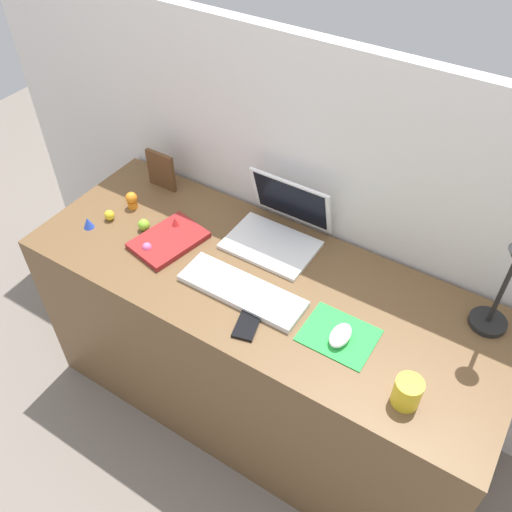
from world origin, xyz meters
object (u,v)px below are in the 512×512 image
toy_figurine_blue (88,223)px  picture_frame (161,170)px  mouse (340,335)px  toy_figurine_orange (132,200)px  toy_figurine_lime (144,225)px  desk_lamp (502,291)px  keyboard (242,291)px  toy_figurine_pink (147,248)px  laptop (280,225)px  cell_phone (248,322)px  notebook_pad (169,240)px  toy_figurine_yellow (109,215)px  coffee_mug (407,392)px  toy_figurine_red (175,224)px

toy_figurine_blue → picture_frame: bearing=78.0°
mouse → picture_frame: bearing=161.5°
mouse → toy_figurine_orange: bearing=171.2°
toy_figurine_lime → desk_lamp: bearing=9.2°
keyboard → toy_figurine_orange: bearing=166.4°
toy_figurine_blue → toy_figurine_pink: toy_figurine_blue is taller
laptop → toy_figurine_orange: bearing=-164.5°
keyboard → toy_figurine_blue: bearing=-177.4°
mouse → picture_frame: picture_frame is taller
mouse → cell_phone: mouse is taller
picture_frame → toy_figurine_orange: bearing=-94.5°
mouse → toy_figurine_pink: 0.71m
picture_frame → toy_figurine_pink: picture_frame is taller
desk_lamp → toy_figurine_pink: desk_lamp is taller
notebook_pad → toy_figurine_yellow: bearing=-164.7°
laptop → desk_lamp: desk_lamp is taller
picture_frame → coffee_mug: 1.20m
picture_frame → toy_figurine_pink: 0.37m
mouse → picture_frame: size_ratio=0.64×
cell_phone → notebook_pad: size_ratio=0.53×
desk_lamp → coffee_mug: bearing=-108.0°
toy_figurine_yellow → picture_frame: bearing=82.1°
toy_figurine_yellow → toy_figurine_red: toy_figurine_red is taller
toy_figurine_blue → toy_figurine_red: bearing=30.4°
picture_frame → toy_figurine_red: (0.20, -0.17, -0.05)m
notebook_pad → coffee_mug: 0.92m
cell_phone → toy_figurine_orange: size_ratio=1.95×
cell_phone → picture_frame: picture_frame is taller
toy_figurine_red → picture_frame: bearing=139.2°
coffee_mug → toy_figurine_orange: bearing=168.6°
laptop → toy_figurine_yellow: 0.61m
laptop → keyboard: laptop is taller
toy_figurine_lime → toy_figurine_orange: (-0.12, 0.07, 0.01)m
toy_figurine_yellow → toy_figurine_orange: (0.02, 0.10, 0.02)m
mouse → coffee_mug: (0.23, -0.09, 0.02)m
mouse → toy_figurine_yellow: size_ratio=2.44×
toy_figurine_lime → toy_figurine_red: (0.09, 0.06, 0.00)m
laptop → toy_figurine_lime: (-0.42, -0.22, -0.03)m
notebook_pad → toy_figurine_blue: 0.30m
keyboard → notebook_pad: 0.35m
mouse → desk_lamp: bearing=36.3°
desk_lamp → toy_figurine_pink: bearing=-165.9°
toy_figurine_blue → coffee_mug: bearing=-3.0°
toy_figurine_orange → toy_figurine_yellow: bearing=-103.3°
desk_lamp → coffee_mug: 0.38m
coffee_mug → toy_figurine_red: 0.96m
cell_phone → toy_figurine_lime: 0.56m
toy_figurine_blue → toy_figurine_pink: bearing=3.4°
toy_figurine_lime → toy_figurine_pink: bearing=-44.1°
toy_figurine_pink → laptop: bearing=41.8°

